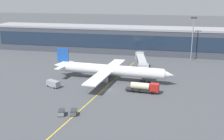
{
  "coord_description": "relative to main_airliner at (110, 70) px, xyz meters",
  "views": [
    {
      "loc": [
        20.33,
        -85.31,
        31.13
      ],
      "look_at": [
        -0.89,
        9.46,
        4.5
      ],
      "focal_mm": 44.66,
      "sensor_mm": 36.0,
      "label": 1
    }
  ],
  "objects": [
    {
      "name": "ground_plane",
      "position": [
        2.09,
        -11.48,
        -3.93
      ],
      "size": [
        700.0,
        700.0,
        0.0
      ],
      "primitive_type": "plane",
      "color": "#47494F"
    },
    {
      "name": "apron_lead_in_line",
      "position": [
        0.37,
        -9.48,
        -3.93
      ],
      "size": [
        9.23,
        79.53,
        0.01
      ],
      "primitive_type": "cube",
      "rotation": [
        0.0,
        0.0,
        -0.11
      ],
      "color": "yellow",
      "rests_on": "ground_plane"
    },
    {
      "name": "terminal_building",
      "position": [
        19.44,
        52.19,
        3.07
      ],
      "size": [
        196.9,
        17.46,
        13.96
      ],
      "color": "#424751",
      "rests_on": "ground_plane"
    },
    {
      "name": "main_airliner",
      "position": [
        0.0,
        0.0,
        0.0
      ],
      "size": [
        46.54,
        37.26,
        11.02
      ],
      "color": "white",
      "rests_on": "ground_plane"
    },
    {
      "name": "jet_bridge",
      "position": [
        10.15,
        11.77,
        1.03
      ],
      "size": [
        7.89,
        24.23,
        6.64
      ],
      "color": "#B2B7BC",
      "rests_on": "ground_plane"
    },
    {
      "name": "fuel_tanker",
      "position": [
        14.02,
        -10.72,
        -2.19
      ],
      "size": [
        10.97,
        3.38,
        3.25
      ],
      "color": "#232326",
      "rests_on": "ground_plane"
    },
    {
      "name": "crew_van",
      "position": [
        -17.41,
        -12.14,
        -2.62
      ],
      "size": [
        5.42,
        4.05,
        2.3
      ],
      "color": "gray",
      "rests_on": "ground_plane"
    },
    {
      "name": "baggage_cart_0",
      "position": [
        -5.55,
        -33.23,
        -3.15
      ],
      "size": [
        2.22,
        2.97,
        1.48
      ],
      "color": "gray",
      "rests_on": "ground_plane"
    },
    {
      "name": "baggage_cart_1",
      "position": [
        -2.48,
        -32.36,
        -3.15
      ],
      "size": [
        2.22,
        2.97,
        1.48
      ],
      "color": "#595B60",
      "rests_on": "ground_plane"
    },
    {
      "name": "apron_light_mast_0",
      "position": [
        31.04,
        40.23,
        8.35
      ],
      "size": [
        2.8,
        0.5,
        20.71
      ],
      "color": "gray",
      "rests_on": "ground_plane"
    }
  ]
}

